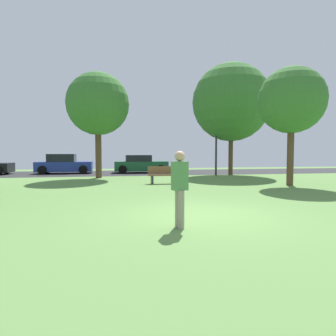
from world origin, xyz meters
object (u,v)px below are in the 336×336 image
(oak_tree_center, at_px, (292,101))
(person_catcher, at_px, (180,186))
(parked_car_green, at_px, (140,165))
(maple_tree_near, at_px, (98,104))
(parked_car_blue, at_px, (64,165))
(oak_tree_left, at_px, (231,102))
(street_lamp_post, at_px, (216,143))
(park_bench, at_px, (163,175))

(oak_tree_center, xyz_separation_m, person_catcher, (-7.13, -6.98, -3.23))
(oak_tree_center, distance_m, parked_car_green, 12.65)
(maple_tree_near, distance_m, parked_car_blue, 6.68)
(maple_tree_near, height_order, parked_car_green, maple_tree_near)
(oak_tree_left, distance_m, parked_car_green, 8.42)
(person_catcher, bearing_deg, street_lamp_post, -124.09)
(oak_tree_left, distance_m, person_catcher, 15.98)
(maple_tree_near, relative_size, person_catcher, 3.98)
(oak_tree_center, xyz_separation_m, parked_car_blue, (-12.39, 10.52, -3.48))
(oak_tree_left, bearing_deg, person_catcher, -116.30)
(maple_tree_near, bearing_deg, person_catcher, -79.46)
(parked_car_green, xyz_separation_m, street_lamp_post, (4.95, -3.88, 1.60))
(oak_tree_center, bearing_deg, parked_car_blue, 139.66)
(person_catcher, xyz_separation_m, parked_car_blue, (-5.26, 17.50, -0.25))
(street_lamp_post, bearing_deg, person_catcher, -112.60)
(park_bench, bearing_deg, parked_car_blue, -53.63)
(oak_tree_left, bearing_deg, street_lamp_post, -160.77)
(person_catcher, bearing_deg, park_bench, -108.54)
(oak_tree_left, bearing_deg, parked_car_blue, 162.99)
(maple_tree_near, height_order, person_catcher, maple_tree_near)
(person_catcher, bearing_deg, oak_tree_center, -147.10)
(person_catcher, relative_size, park_bench, 1.04)
(oak_tree_center, bearing_deg, person_catcher, -135.62)
(person_catcher, distance_m, park_bench, 8.95)
(maple_tree_near, relative_size, oak_tree_left, 0.84)
(oak_tree_center, distance_m, park_bench, 7.32)
(oak_tree_left, xyz_separation_m, park_bench, (-5.73, -4.94, -4.71))
(maple_tree_near, relative_size, parked_car_blue, 1.60)
(maple_tree_near, relative_size, street_lamp_post, 1.48)
(oak_tree_left, bearing_deg, park_bench, -139.22)
(person_catcher, relative_size, parked_car_green, 0.40)
(oak_tree_center, distance_m, parked_car_blue, 16.63)
(parked_car_blue, xyz_separation_m, parked_car_green, (5.87, -0.26, -0.03))
(oak_tree_left, height_order, oak_tree_center, oak_tree_left)
(parked_car_green, xyz_separation_m, park_bench, (0.49, -8.38, -0.19))
(maple_tree_near, xyz_separation_m, oak_tree_left, (9.23, 0.85, 0.52))
(oak_tree_left, distance_m, parked_car_blue, 13.42)
(street_lamp_post, bearing_deg, oak_tree_left, 19.23)
(street_lamp_post, bearing_deg, parked_car_green, 141.94)
(person_catcher, xyz_separation_m, parked_car_green, (0.61, 17.24, -0.27))
(parked_car_green, bearing_deg, street_lamp_post, -38.06)
(parked_car_blue, bearing_deg, park_bench, -53.63)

